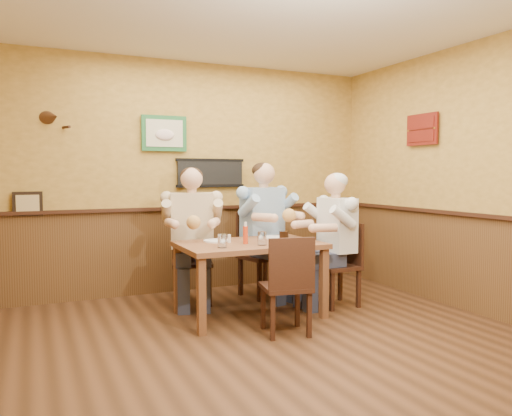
{
  "coord_description": "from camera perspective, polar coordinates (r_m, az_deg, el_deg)",
  "views": [
    {
      "loc": [
        -1.69,
        -3.42,
        1.45
      ],
      "look_at": [
        0.38,
        1.1,
        1.1
      ],
      "focal_mm": 35.0,
      "sensor_mm": 36.0,
      "label": 1
    }
  ],
  "objects": [
    {
      "name": "dining_table",
      "position": [
        5.05,
        -0.75,
        -4.99
      ],
      "size": [
        1.4,
        0.9,
        0.75
      ],
      "color": "brown",
      "rests_on": "ground"
    },
    {
      "name": "plate_far_right",
      "position": [
        5.39,
        1.96,
        -3.34
      ],
      "size": [
        0.3,
        0.3,
        0.02
      ],
      "primitive_type": "cylinder",
      "rotation": [
        0.0,
        0.0,
        -0.15
      ],
      "color": "silver",
      "rests_on": "dining_table"
    },
    {
      "name": "chair_back_left",
      "position": [
        5.61,
        -7.3,
        -6.02
      ],
      "size": [
        0.54,
        0.54,
        0.95
      ],
      "primitive_type": null,
      "rotation": [
        0.0,
        0.0,
        -0.26
      ],
      "color": "#381D12",
      "rests_on": "ground"
    },
    {
      "name": "water_glass_left",
      "position": [
        4.69,
        -3.88,
        -3.78
      ],
      "size": [
        0.11,
        0.11,
        0.13
      ],
      "primitive_type": "cylinder",
      "rotation": [
        0.0,
        0.0,
        0.27
      ],
      "color": "white",
      "rests_on": "dining_table"
    },
    {
      "name": "chair_near_side",
      "position": [
        4.55,
        3.4,
        -8.72
      ],
      "size": [
        0.48,
        0.48,
        0.89
      ],
      "primitive_type": null,
      "rotation": [
        0.0,
        0.0,
        2.95
      ],
      "color": "#381D12",
      "rests_on": "ground"
    },
    {
      "name": "plate_far_left",
      "position": [
        5.12,
        -4.61,
        -3.75
      ],
      "size": [
        0.34,
        0.34,
        0.02
      ],
      "primitive_type": "cylinder",
      "rotation": [
        0.0,
        0.0,
        0.42
      ],
      "color": "white",
      "rests_on": "dining_table"
    },
    {
      "name": "water_glass_mid",
      "position": [
        4.84,
        0.69,
        -3.49
      ],
      "size": [
        0.1,
        0.1,
        0.13
      ],
      "primitive_type": "cylinder",
      "rotation": [
        0.0,
        0.0,
        -0.21
      ],
      "color": "white",
      "rests_on": "dining_table"
    },
    {
      "name": "diner_blue_polo",
      "position": [
        5.85,
        0.74,
        -3.28
      ],
      "size": [
        0.77,
        0.77,
        1.41
      ],
      "primitive_type": null,
      "rotation": [
        0.0,
        0.0,
        0.22
      ],
      "color": "#82A2C4",
      "rests_on": "ground"
    },
    {
      "name": "salt_shaker",
      "position": [
        5.03,
        -3.08,
        -3.5
      ],
      "size": [
        0.03,
        0.03,
        0.08
      ],
      "primitive_type": "cylinder",
      "rotation": [
        0.0,
        0.0,
        0.0
      ],
      "color": "silver",
      "rests_on": "dining_table"
    },
    {
      "name": "hot_sauce_bottle",
      "position": [
        4.93,
        -1.22,
        -2.99
      ],
      "size": [
        0.05,
        0.05,
        0.2
      ],
      "primitive_type": "cylinder",
      "rotation": [
        0.0,
        0.0,
        0.15
      ],
      "color": "red",
      "rests_on": "dining_table"
    },
    {
      "name": "pepper_shaker",
      "position": [
        4.95,
        -1.12,
        -3.57
      ],
      "size": [
        0.04,
        0.04,
        0.09
      ],
      "primitive_type": "cylinder",
      "rotation": [
        0.0,
        0.0,
        -0.04
      ],
      "color": "black",
      "rests_on": "dining_table"
    },
    {
      "name": "cola_tumbler",
      "position": [
        5.0,
        3.2,
        -3.33
      ],
      "size": [
        0.1,
        0.1,
        0.12
      ],
      "primitive_type": "cylinder",
      "rotation": [
        0.0,
        0.0,
        0.1
      ],
      "color": "black",
      "rests_on": "dining_table"
    },
    {
      "name": "diner_white_elder",
      "position": [
        5.5,
        9.21,
        -4.38
      ],
      "size": [
        0.61,
        0.61,
        1.3
      ],
      "primitive_type": null,
      "rotation": [
        0.0,
        0.0,
        -1.56
      ],
      "color": "silver",
      "rests_on": "ground"
    },
    {
      "name": "chair_right_end",
      "position": [
        5.53,
        9.18,
        -6.38
      ],
      "size": [
        0.43,
        0.43,
        0.91
      ],
      "primitive_type": null,
      "rotation": [
        0.0,
        0.0,
        -1.56
      ],
      "color": "#381D12",
      "rests_on": "ground"
    },
    {
      "name": "room",
      "position": [
        4.03,
        2.34,
        7.41
      ],
      "size": [
        5.02,
        5.03,
        2.81
      ],
      "color": "#361F10",
      "rests_on": "ground"
    },
    {
      "name": "chair_back_right",
      "position": [
        5.88,
        0.74,
        -5.33
      ],
      "size": [
        0.54,
        0.54,
        0.99
      ],
      "primitive_type": null,
      "rotation": [
        0.0,
        0.0,
        0.22
      ],
      "color": "#381D12",
      "rests_on": "ground"
    },
    {
      "name": "diner_tan_shirt",
      "position": [
        5.57,
        -7.32,
        -3.96
      ],
      "size": [
        0.77,
        0.77,
        1.36
      ],
      "primitive_type": null,
      "rotation": [
        0.0,
        0.0,
        -0.26
      ],
      "color": "beige",
      "rests_on": "ground"
    }
  ]
}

